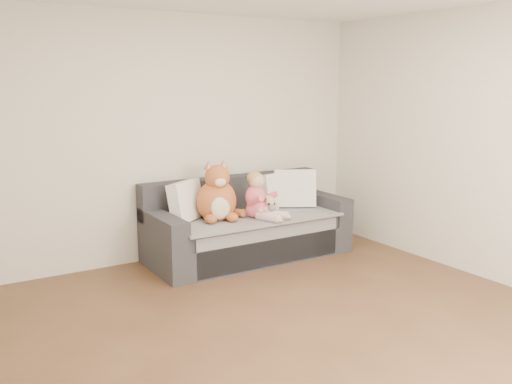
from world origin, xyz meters
TOP-DOWN VIEW (x-y plane):
  - room_shell at (0.00, 0.42)m, footprint 5.00×5.00m
  - sofa at (0.64, 2.06)m, footprint 2.20×0.94m
  - cushion_left at (-0.04, 2.16)m, footprint 0.48×0.41m
  - cushion_right_back at (1.13, 2.21)m, footprint 0.46×0.29m
  - cushion_right_front at (1.30, 2.09)m, footprint 0.51×0.42m
  - toddler at (0.66, 1.85)m, footprint 0.37×0.50m
  - plush_cat at (0.25, 2.01)m, footprint 0.51×0.45m
  - teddy_bear at (0.78, 1.81)m, footprint 0.19×0.14m
  - plush_cow at (0.79, 1.82)m, footprint 0.14×0.20m
  - sippy_cup at (0.83, 1.87)m, footprint 0.10×0.07m

SIDE VIEW (x-z plane):
  - sofa at x=0.64m, z-range -0.12..0.73m
  - sippy_cup at x=0.83m, z-range 0.48..0.58m
  - plush_cow at x=0.79m, z-range 0.46..0.63m
  - teddy_bear at x=0.78m, z-range 0.45..0.69m
  - cushion_right_back at x=1.13m, z-range 0.47..0.87m
  - cushion_left at x=-0.04m, z-range 0.47..0.89m
  - toddler at x=0.66m, z-range 0.43..0.93m
  - cushion_right_front at x=1.30m, z-range 0.47..0.91m
  - plush_cat at x=0.25m, z-range 0.38..1.04m
  - room_shell at x=0.00m, z-range -1.20..3.80m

